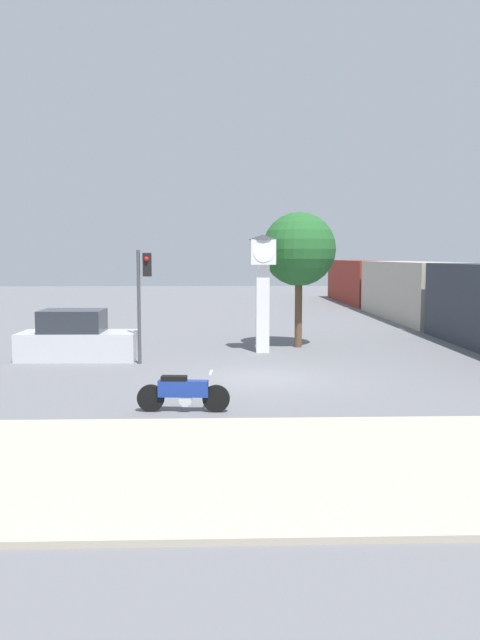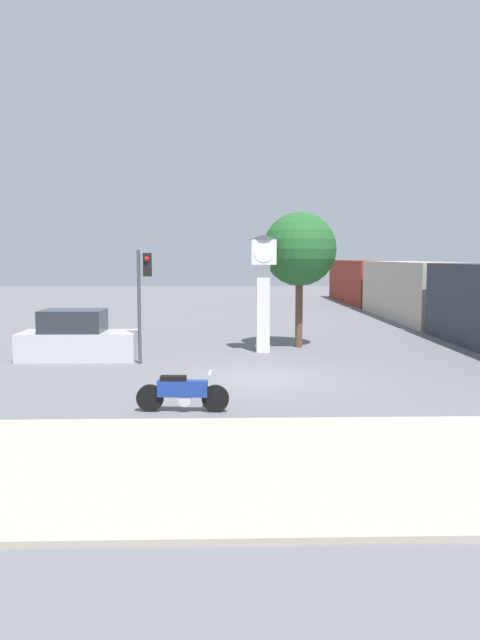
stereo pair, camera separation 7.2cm
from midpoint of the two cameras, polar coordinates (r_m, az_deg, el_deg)
name	(u,v)px [view 1 (the left image)]	position (r m, az deg, el deg)	size (l,w,h in m)	color
ground_plane	(263,378)	(19.14, 1.96, -5.33)	(120.00, 120.00, 0.00)	slate
sidewalk_strip	(294,464)	(11.34, 4.77, -12.99)	(36.00, 6.00, 0.10)	#B2A893
motorcycle	(183,392)	(15.04, -5.37, -6.61)	(2.23, 0.48, 0.98)	black
clock_tower	(263,275)	(24.07, 2.00, 4.17)	(1.14, 1.14, 4.54)	white
freight_train	(409,290)	(38.50, 15.17, 2.63)	(2.80, 39.99, 3.40)	#333842
traffic_light	(143,286)	(21.64, -8.95, 3.12)	(0.50, 0.35, 3.93)	#47474C
street_tree	(299,250)	(25.49, 5.34, 6.41)	(2.98, 2.98, 5.49)	brown
parked_car	(77,339)	(23.26, -14.75, -1.66)	(4.23, 1.86, 1.80)	silver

